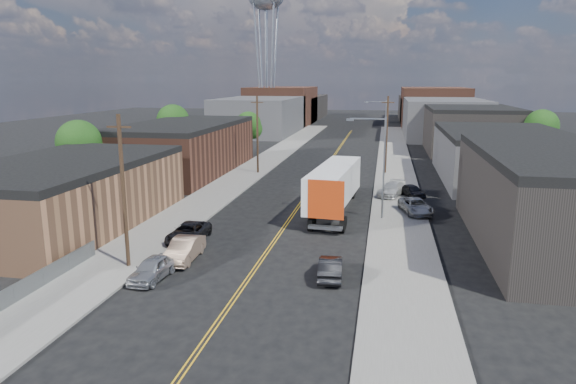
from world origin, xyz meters
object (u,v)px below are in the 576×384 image
at_px(semi_truck, 336,183).
at_px(car_right_lot_b, 392,189).
at_px(car_left_c, 188,233).
at_px(car_right_lot_c, 412,191).
at_px(car_right_lot_a, 416,206).
at_px(car_left_a, 152,269).
at_px(car_right_oncoming, 331,268).
at_px(car_left_b, 184,249).
at_px(water_tower, 266,2).

relative_size(semi_truck, car_right_lot_b, 3.55).
relative_size(car_left_c, car_right_lot_c, 1.32).
relative_size(car_left_c, car_right_lot_a, 1.04).
distance_m(semi_truck, car_right_lot_c, 9.70).
bearing_deg(car_left_a, car_left_c, 99.02).
distance_m(car_right_oncoming, car_right_lot_b, 23.90).
distance_m(car_left_b, car_right_lot_a, 22.23).
xyz_separation_m(car_right_lot_a, car_right_lot_c, (0.00, 6.68, -0.03)).
distance_m(water_tower, car_right_lot_b, 87.06).
relative_size(water_tower, car_right_lot_a, 7.66).
bearing_deg(semi_truck, car_right_lot_a, 0.30).
distance_m(semi_truck, car_right_oncoming, 17.38).
relative_size(car_left_c, car_right_oncoming, 1.22).
bearing_deg(car_left_a, car_left_b, 84.43).
xyz_separation_m(semi_truck, car_right_lot_a, (7.36, -0.60, -1.70)).
bearing_deg(car_left_b, car_right_lot_c, 51.52).
bearing_deg(car_left_c, car_right_oncoming, -25.02).
distance_m(semi_truck, car_right_lot_b, 8.42).
bearing_deg(car_right_lot_a, car_left_a, -146.30).
xyz_separation_m(water_tower, semi_truck, (25.64, -82.08, -28.13)).
xyz_separation_m(car_left_a, car_left_b, (0.62, 3.62, 0.07)).
distance_m(semi_truck, car_left_c, 15.69).
bearing_deg(car_left_b, car_right_lot_a, 41.28).
distance_m(car_left_a, car_right_oncoming, 10.99).
bearing_deg(car_right_lot_c, car_left_c, -158.60).
distance_m(water_tower, car_right_lot_c, 88.07).
xyz_separation_m(car_right_oncoming, car_right_lot_c, (6.00, 23.31, 0.12)).
bearing_deg(water_tower, car_left_a, -80.91).
bearing_deg(car_left_a, car_right_oncoming, 16.10).
relative_size(car_left_c, car_right_lot_b, 1.04).
height_order(car_left_b, car_right_oncoming, car_left_b).
height_order(car_left_c, car_right_lot_a, car_right_lot_a).
bearing_deg(car_right_lot_b, car_left_a, -102.23).
height_order(car_left_a, car_right_lot_b, car_right_lot_b).
height_order(car_left_a, car_right_lot_c, car_right_lot_c).
distance_m(car_left_c, car_right_lot_c, 25.04).
distance_m(car_left_c, car_right_lot_a, 20.76).
bearing_deg(semi_truck, car_right_oncoming, -80.53).
distance_m(water_tower, car_left_a, 107.15).
height_order(car_left_c, car_right_lot_c, car_right_lot_c).
relative_size(water_tower, semi_truck, 2.16).
bearing_deg(car_right_lot_b, car_left_c, -112.64).
xyz_separation_m(car_left_c, car_right_oncoming, (11.40, -5.31, -0.02)).
bearing_deg(car_right_lot_a, semi_truck, 160.57).
relative_size(car_right_lot_b, car_right_lot_c, 1.27).
xyz_separation_m(car_left_a, car_right_oncoming, (10.75, 2.28, -0.03)).
bearing_deg(car_right_oncoming, car_right_lot_c, -108.30).
distance_m(car_right_oncoming, car_right_lot_c, 24.07).
relative_size(car_left_b, car_right_lot_c, 1.24).
xyz_separation_m(semi_truck, car_right_lot_b, (5.28, 6.35, -1.67)).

